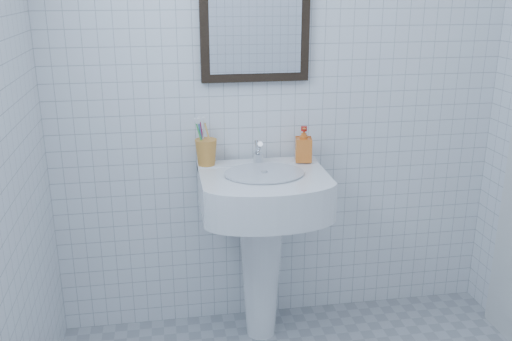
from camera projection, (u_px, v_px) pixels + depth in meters
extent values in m
cube|color=white|center=(281.00, 78.00, 2.68)|extent=(2.20, 0.02, 2.50)
cone|color=white|center=(261.00, 269.00, 2.76)|extent=(0.22, 0.22, 0.71)
cube|color=white|center=(263.00, 191.00, 2.58)|extent=(0.57, 0.41, 0.17)
cube|color=white|center=(257.00, 164.00, 2.71)|extent=(0.57, 0.10, 0.03)
cylinder|color=silver|center=(264.00, 173.00, 2.53)|extent=(0.36, 0.36, 0.01)
cylinder|color=silver|center=(258.00, 158.00, 2.67)|extent=(0.05, 0.05, 0.05)
cylinder|color=silver|center=(259.00, 147.00, 2.64)|extent=(0.02, 0.09, 0.07)
cylinder|color=silver|center=(258.00, 149.00, 2.68)|extent=(0.03, 0.05, 0.09)
imported|color=#D44E14|center=(304.00, 144.00, 2.68)|extent=(0.09, 0.09, 0.17)
cube|color=black|center=(255.00, 12.00, 2.55)|extent=(0.50, 0.04, 0.62)
cube|color=white|center=(256.00, 13.00, 2.53)|extent=(0.42, 0.00, 0.54)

